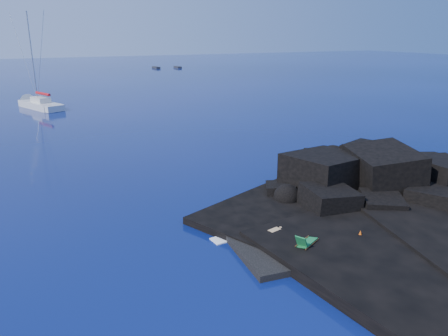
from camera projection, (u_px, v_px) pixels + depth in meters
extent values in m
plane|color=#030E38|center=(240.00, 263.00, 22.00)|extent=(400.00, 400.00, 0.00)
cube|color=black|center=(307.00, 241.00, 24.32)|extent=(9.08, 6.86, 0.70)
cube|color=white|center=(274.00, 234.00, 24.36)|extent=(2.11, 1.36, 0.05)
cone|color=#D74F0B|center=(360.00, 235.00, 23.71)|extent=(0.45, 0.45, 0.52)
cube|color=#242428|center=(156.00, 68.00, 140.25)|extent=(1.52, 4.34, 0.57)
cube|color=#25252A|center=(178.00, 68.00, 141.62)|extent=(1.34, 4.24, 0.56)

